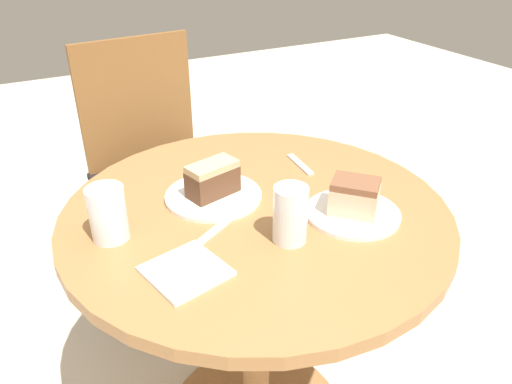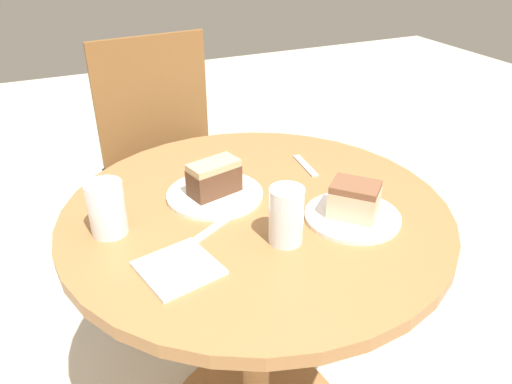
{
  "view_description": "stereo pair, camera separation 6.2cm",
  "coord_description": "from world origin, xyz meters",
  "px_view_note": "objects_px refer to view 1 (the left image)",
  "views": [
    {
      "loc": [
        -0.46,
        -0.86,
        1.34
      ],
      "look_at": [
        0.0,
        0.0,
        0.79
      ],
      "focal_mm": 35.0,
      "sensor_mm": 36.0,
      "label": 1
    },
    {
      "loc": [
        -0.4,
        -0.88,
        1.34
      ],
      "look_at": [
        0.0,
        0.0,
        0.79
      ],
      "focal_mm": 35.0,
      "sensor_mm": 36.0,
      "label": 2
    }
  ],
  "objects_px": {
    "chair": "(159,166)",
    "plate_far": "(353,213)",
    "cake_slice_far": "(354,196)",
    "glass_water": "(108,216)",
    "cake_slice_near": "(213,179)",
    "glass_lemonade": "(291,217)",
    "plate_near": "(213,196)"
  },
  "relations": [
    {
      "from": "glass_water",
      "to": "plate_near",
      "type": "bearing_deg",
      "value": 11.39
    },
    {
      "from": "chair",
      "to": "glass_water",
      "type": "xyz_separation_m",
      "value": [
        -0.34,
        -0.78,
        0.31
      ]
    },
    {
      "from": "plate_near",
      "to": "cake_slice_far",
      "type": "bearing_deg",
      "value": -42.09
    },
    {
      "from": "glass_lemonade",
      "to": "glass_water",
      "type": "xyz_separation_m",
      "value": [
        -0.32,
        0.18,
        -0.0
      ]
    },
    {
      "from": "cake_slice_near",
      "to": "cake_slice_far",
      "type": "height_order",
      "value": "cake_slice_near"
    },
    {
      "from": "cake_slice_near",
      "to": "glass_lemonade",
      "type": "xyz_separation_m",
      "value": [
        0.07,
        -0.23,
        0.0
      ]
    },
    {
      "from": "plate_near",
      "to": "plate_far",
      "type": "height_order",
      "value": "same"
    },
    {
      "from": "chair",
      "to": "cake_slice_near",
      "type": "height_order",
      "value": "chair"
    },
    {
      "from": "cake_slice_far",
      "to": "plate_far",
      "type": "bearing_deg",
      "value": 180.0
    },
    {
      "from": "plate_far",
      "to": "cake_slice_near",
      "type": "height_order",
      "value": "cake_slice_near"
    },
    {
      "from": "chair",
      "to": "cake_slice_near",
      "type": "xyz_separation_m",
      "value": [
        -0.08,
        -0.73,
        0.3
      ]
    },
    {
      "from": "plate_far",
      "to": "cake_slice_near",
      "type": "bearing_deg",
      "value": 137.91
    },
    {
      "from": "plate_near",
      "to": "glass_lemonade",
      "type": "xyz_separation_m",
      "value": [
        0.07,
        -0.23,
        0.05
      ]
    },
    {
      "from": "plate_far",
      "to": "cake_slice_near",
      "type": "distance_m",
      "value": 0.33
    },
    {
      "from": "chair",
      "to": "plate_near",
      "type": "relative_size",
      "value": 4.17
    },
    {
      "from": "cake_slice_near",
      "to": "glass_lemonade",
      "type": "distance_m",
      "value": 0.24
    },
    {
      "from": "cake_slice_far",
      "to": "glass_lemonade",
      "type": "distance_m",
      "value": 0.17
    },
    {
      "from": "plate_far",
      "to": "glass_water",
      "type": "height_order",
      "value": "glass_water"
    },
    {
      "from": "chair",
      "to": "glass_lemonade",
      "type": "relative_size",
      "value": 7.81
    },
    {
      "from": "cake_slice_far",
      "to": "glass_lemonade",
      "type": "height_order",
      "value": "glass_lemonade"
    },
    {
      "from": "cake_slice_far",
      "to": "glass_water",
      "type": "bearing_deg",
      "value": 161.36
    },
    {
      "from": "plate_near",
      "to": "glass_water",
      "type": "height_order",
      "value": "glass_water"
    },
    {
      "from": "plate_far",
      "to": "cake_slice_far",
      "type": "relative_size",
      "value": 1.65
    },
    {
      "from": "chair",
      "to": "cake_slice_far",
      "type": "xyz_separation_m",
      "value": [
        0.16,
        -0.94,
        0.3
      ]
    },
    {
      "from": "chair",
      "to": "glass_lemonade",
      "type": "distance_m",
      "value": 1.01
    },
    {
      "from": "plate_near",
      "to": "plate_far",
      "type": "distance_m",
      "value": 0.32
    },
    {
      "from": "chair",
      "to": "plate_near",
      "type": "bearing_deg",
      "value": -101.72
    },
    {
      "from": "plate_far",
      "to": "glass_water",
      "type": "distance_m",
      "value": 0.52
    },
    {
      "from": "glass_lemonade",
      "to": "glass_water",
      "type": "bearing_deg",
      "value": 150.81
    },
    {
      "from": "chair",
      "to": "plate_far",
      "type": "bearing_deg",
      "value": -85.7
    },
    {
      "from": "glass_lemonade",
      "to": "chair",
      "type": "bearing_deg",
      "value": 89.14
    },
    {
      "from": "cake_slice_far",
      "to": "glass_lemonade",
      "type": "relative_size",
      "value": 1.05
    }
  ]
}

